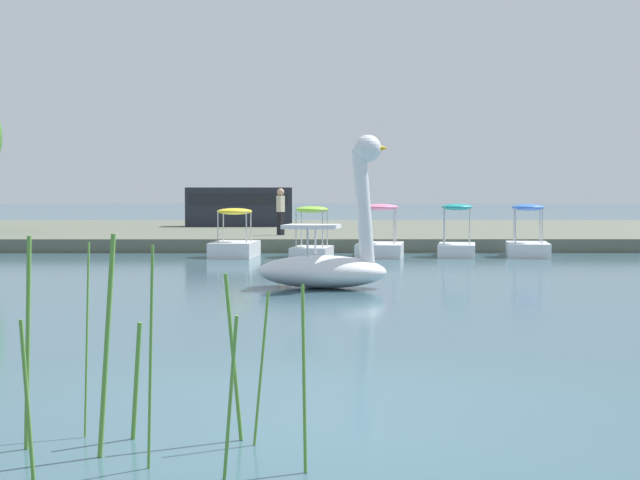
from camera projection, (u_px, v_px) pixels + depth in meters
The scene contains 11 objects.
ground_plane at pixel (327, 409), 7.51m from camera, with size 556.20×556.20×0.00m, color #385966.
shore_bank_far at pixel (317, 232), 41.23m from camera, with size 152.23×24.88×0.44m, color #5B6051.
swan_boat at pixel (327, 258), 17.57m from camera, with size 2.77×1.75×3.02m.
pedal_boat_blue at pixel (528, 242), 27.13m from camera, with size 1.63×2.49×1.60m.
pedal_boat_teal at pixel (457, 242), 27.14m from camera, with size 1.46×2.30×1.60m.
pedal_boat_pink at pixel (380, 241), 27.11m from camera, with size 1.67×2.54×1.60m.
pedal_boat_lime at pixel (312, 240), 27.06m from camera, with size 1.38×1.96×1.53m.
pedal_boat_yellow at pixel (235, 243), 26.97m from camera, with size 1.45×2.34×1.48m.
person_on_path at pixel (281, 209), 32.04m from camera, with size 0.31×0.31×1.68m.
parked_van at pixel (239, 205), 41.90m from camera, with size 5.02×2.06×1.82m.
reed_clump_foreground at pixel (108, 358), 6.19m from camera, with size 2.88×1.32×1.59m.
Camera 1 is at (-0.10, -7.43, 1.79)m, focal length 49.85 mm.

